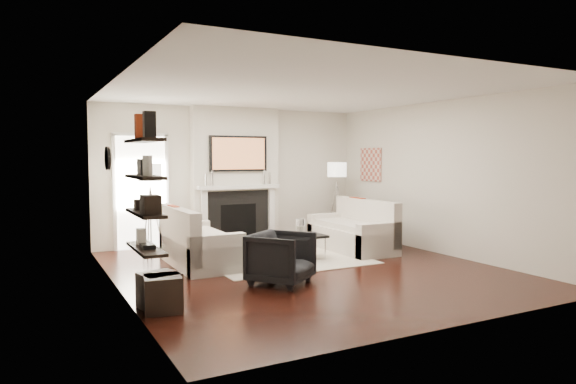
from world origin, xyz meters
name	(u,v)px	position (x,y,z in m)	size (l,w,h in m)	color
room_envelope	(306,181)	(0.00, 0.00, 1.35)	(6.00, 6.00, 6.00)	black
chimney_breast	(236,175)	(0.00, 2.88, 1.35)	(1.80, 0.25, 2.70)	silver
fireplace_surround	(238,217)	(0.00, 2.74, 0.52)	(1.30, 0.02, 1.04)	black
firebox	(239,220)	(0.00, 2.73, 0.45)	(0.75, 0.02, 0.65)	black
mantel_pilaster_l	(204,217)	(-0.72, 2.71, 0.55)	(0.12, 0.08, 1.10)	white
mantel_pilaster_r	(272,214)	(0.72, 2.71, 0.55)	(0.12, 0.08, 1.10)	white
mantel_shelf	(239,187)	(0.00, 2.69, 1.12)	(1.70, 0.18, 0.07)	white
tv_body	(238,154)	(0.00, 2.71, 1.78)	(1.20, 0.06, 0.70)	black
tv_screen	(239,154)	(0.00, 2.68, 1.78)	(1.10, 0.01, 0.62)	#BF723F
candlestick_l_tall	(212,178)	(-0.55, 2.70, 1.30)	(0.04, 0.04, 0.30)	silver
candlestick_l_short	(206,180)	(-0.68, 2.70, 1.27)	(0.04, 0.04, 0.24)	silver
candlestick_r_tall	(264,177)	(0.55, 2.70, 1.30)	(0.04, 0.04, 0.30)	silver
candlestick_r_short	(270,178)	(0.68, 2.70, 1.27)	(0.04, 0.04, 0.24)	silver
hallway_panel	(141,193)	(-1.85, 2.98, 1.05)	(0.90, 0.02, 2.10)	white
door_trim_l	(114,194)	(-2.33, 2.96, 1.05)	(0.06, 0.06, 2.16)	white
door_trim_r	(167,192)	(-1.37, 2.96, 1.05)	(0.06, 0.06, 2.16)	white
door_trim_top	(140,134)	(-1.85, 2.96, 2.13)	(1.02, 0.06, 0.06)	white
rug	(285,260)	(0.03, 0.78, 0.01)	(2.60, 2.00, 0.01)	beige
loveseat_left_base	(200,252)	(-1.34, 1.06, 0.21)	(0.85, 1.80, 0.42)	beige
loveseat_left_back	(179,234)	(-1.68, 1.06, 0.53)	(0.18, 1.80, 0.80)	beige
loveseat_left_arm_n	(217,255)	(-1.34, 0.25, 0.30)	(0.85, 0.18, 0.60)	beige
loveseat_left_arm_s	(185,239)	(-1.34, 1.87, 0.30)	(0.85, 0.18, 0.60)	beige
loveseat_left_cushion	(203,235)	(-1.29, 1.06, 0.47)	(0.63, 1.44, 0.10)	beige
pillow_left_orange	(173,219)	(-1.68, 1.36, 0.73)	(0.10, 0.42, 0.42)	maroon
pillow_left_charcoal	(184,223)	(-1.68, 0.76, 0.72)	(0.10, 0.40, 0.40)	black
loveseat_right_base	(352,239)	(1.53, 1.00, 0.21)	(0.85, 1.80, 0.42)	beige
loveseat_right_back	(367,221)	(1.86, 1.00, 0.53)	(0.18, 1.80, 0.80)	beige
loveseat_right_arm_n	(379,241)	(1.53, 0.19, 0.30)	(0.85, 0.18, 0.60)	beige
loveseat_right_arm_s	(328,229)	(1.53, 1.81, 0.30)	(0.85, 0.18, 0.60)	beige
loveseat_right_cushion	(349,225)	(1.48, 1.00, 0.47)	(0.63, 1.44, 0.10)	beige
pillow_right_orange	(357,208)	(1.86, 1.30, 0.73)	(0.10, 0.42, 0.42)	maroon
pillow_right_charcoal	(377,212)	(1.86, 0.70, 0.72)	(0.10, 0.40, 0.40)	black
coffee_table	(292,237)	(0.11, 0.66, 0.40)	(1.10, 0.55, 0.04)	black
coffee_leg_nw	(271,254)	(-0.39, 0.44, 0.19)	(0.02, 0.02, 0.38)	silver
coffee_leg_ne	(325,249)	(0.61, 0.44, 0.19)	(0.02, 0.02, 0.38)	silver
coffee_leg_sw	(259,250)	(-0.39, 0.88, 0.19)	(0.02, 0.02, 0.38)	silver
coffee_leg_se	(312,245)	(0.61, 0.88, 0.19)	(0.02, 0.02, 0.38)	silver
hurricane_glass	(300,227)	(0.26, 0.66, 0.56)	(0.15, 0.15, 0.25)	white
hurricane_candle	(300,231)	(0.26, 0.66, 0.50)	(0.10, 0.10, 0.16)	white
copper_bowl	(279,235)	(-0.14, 0.66, 0.45)	(0.26, 0.26, 0.04)	#C35920
armchair	(281,256)	(-0.74, -0.61, 0.39)	(0.75, 0.70, 0.77)	black
lamp_left_post	(151,221)	(-1.85, 2.22, 0.60)	(0.02, 0.02, 1.20)	silver
lamp_left_shade	(150,172)	(-1.85, 2.22, 1.45)	(0.40, 0.40, 0.30)	white
lamp_left_leg_a	(157,221)	(-1.74, 2.22, 0.60)	(0.02, 0.02, 1.25)	silver
lamp_left_leg_b	(146,221)	(-1.91, 2.32, 0.60)	(0.02, 0.02, 1.25)	silver
lamp_left_leg_c	(149,222)	(-1.91, 2.12, 0.60)	(0.02, 0.02, 1.25)	silver
lamp_right_post	(337,210)	(2.05, 2.31, 0.60)	(0.02, 0.02, 1.20)	silver
lamp_right_shade	(337,170)	(2.05, 2.31, 1.45)	(0.40, 0.40, 0.30)	white
lamp_right_leg_a	(341,210)	(2.16, 2.31, 0.60)	(0.02, 0.02, 1.25)	silver
lamp_right_leg_b	(332,210)	(2.00, 2.40, 0.60)	(0.02, 0.02, 1.25)	silver
lamp_right_leg_c	(337,210)	(1.99, 2.21, 0.60)	(0.02, 0.02, 1.25)	silver
console_top	(365,204)	(2.57, 2.02, 0.73)	(0.35, 1.20, 0.04)	black
console_leg_n	(381,225)	(2.57, 1.47, 0.35)	(0.30, 0.04, 0.71)	black
console_leg_s	(350,219)	(2.57, 2.57, 0.35)	(0.30, 0.04, 0.71)	black
wall_art	(371,165)	(2.73, 2.05, 1.55)	(0.03, 0.70, 0.70)	#B6715B
shelf_bottom	(146,249)	(-2.62, -1.00, 0.70)	(0.25, 1.00, 0.04)	black
shelf_lower	(145,213)	(-2.62, -1.00, 1.10)	(0.25, 1.00, 0.04)	black
shelf_upper	(145,177)	(-2.62, -1.00, 1.50)	(0.25, 1.00, 0.04)	black
shelf_top	(144,141)	(-2.62, -1.00, 1.90)	(0.25, 1.00, 0.04)	black
decor_magfile_a	(149,125)	(-2.62, -1.28, 2.06)	(0.12, 0.10, 0.28)	black
decor_magfile_b	(141,127)	(-2.62, -0.84, 2.06)	(0.12, 0.10, 0.28)	maroon
decor_frame_a	(147,166)	(-2.62, -1.15, 1.63)	(0.04, 0.30, 0.22)	white
decor_frame_b	(141,167)	(-2.62, -0.79, 1.61)	(0.04, 0.22, 0.18)	black
decor_wine_rack	(151,205)	(-2.62, -1.27, 1.22)	(0.18, 0.25, 0.20)	black
decor_box_small	(141,205)	(-2.62, -0.79, 1.18)	(0.15, 0.12, 0.12)	black
decor_books	(148,246)	(-2.62, -1.09, 0.74)	(0.14, 0.20, 0.05)	black
decor_box_tall	(141,236)	(-2.62, -0.76, 0.81)	(0.10, 0.10, 0.18)	white
clock_rim	(108,158)	(-2.73, 0.90, 1.70)	(0.34, 0.34, 0.04)	black
clock_face	(109,158)	(-2.71, 0.90, 1.70)	(0.29, 0.29, 0.01)	white
ottoman_near	(159,290)	(-2.47, -0.96, 0.20)	(0.40, 0.40, 0.40)	black
ottoman_far	(163,294)	(-2.47, -1.11, 0.20)	(0.40, 0.40, 0.40)	black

